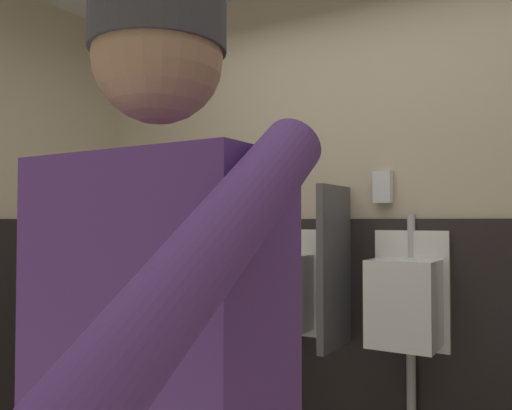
# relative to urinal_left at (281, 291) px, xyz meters

# --- Properties ---
(wall_back) EXTENTS (4.83, 0.12, 2.71)m
(wall_back) POSITION_rel_urinal_left_xyz_m (0.54, 0.22, 0.58)
(wall_back) COLOR beige
(wall_back) RESTS_ON ground_plane
(wainscot_band_back) EXTENTS (4.23, 0.03, 1.21)m
(wainscot_band_back) POSITION_rel_urinal_left_xyz_m (0.54, 0.14, -0.17)
(wainscot_band_back) COLOR black
(wainscot_band_back) RESTS_ON ground_plane
(urinal_left) EXTENTS (0.40, 0.34, 1.24)m
(urinal_left) POSITION_rel_urinal_left_xyz_m (0.00, 0.00, 0.00)
(urinal_left) COLOR white
(urinal_left) RESTS_ON ground_plane
(urinal_middle) EXTENTS (0.40, 0.34, 1.24)m
(urinal_middle) POSITION_rel_urinal_left_xyz_m (0.75, 0.00, 0.00)
(urinal_middle) COLOR white
(urinal_middle) RESTS_ON ground_plane
(privacy_divider_panel) EXTENTS (0.04, 0.40, 0.90)m
(privacy_divider_panel) POSITION_rel_urinal_left_xyz_m (0.37, -0.07, 0.17)
(privacy_divider_panel) COLOR #4C4C51
(person) EXTENTS (0.67, 0.60, 1.61)m
(person) POSITION_rel_urinal_left_xyz_m (0.85, -2.06, 0.18)
(person) COLOR #2D3342
(person) RESTS_ON ground_plane
(soap_dispenser) EXTENTS (0.10, 0.07, 0.18)m
(soap_dispenser) POSITION_rel_urinal_left_xyz_m (0.59, 0.12, 0.62)
(soap_dispenser) COLOR silver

